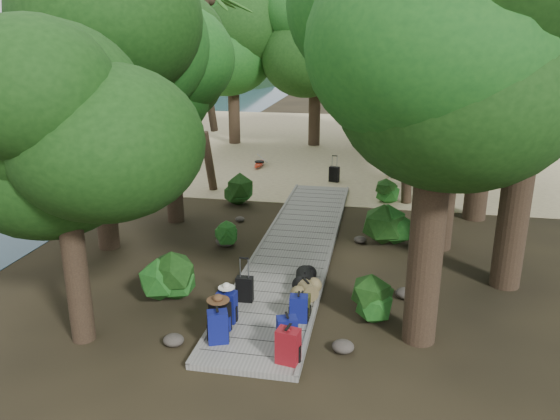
% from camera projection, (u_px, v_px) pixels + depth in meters
% --- Properties ---
extents(ground, '(120.00, 120.00, 0.00)m').
position_uv_depth(ground, '(291.00, 262.00, 14.06)').
color(ground, '#312918').
rests_on(ground, ground).
extents(sand_beach, '(40.00, 22.00, 0.02)m').
position_uv_depth(sand_beach, '(342.00, 144.00, 28.99)').
color(sand_beach, '#C2B383').
rests_on(sand_beach, ground).
extents(distant_hill, '(32.00, 16.00, 12.00)m').
position_uv_depth(distant_hill, '(33.00, 82.00, 66.06)').
color(distant_hill, black).
rests_on(distant_hill, ground).
extents(boardwalk, '(2.00, 12.00, 0.12)m').
position_uv_depth(boardwalk, '(297.00, 246.00, 14.97)').
color(boardwalk, gray).
rests_on(boardwalk, ground).
extents(backpack_left_a, '(0.44, 0.38, 0.70)m').
position_uv_depth(backpack_left_a, '(218.00, 325.00, 10.11)').
color(backpack_left_a, navy).
rests_on(backpack_left_a, boardwalk).
extents(backpack_left_b, '(0.42, 0.35, 0.67)m').
position_uv_depth(backpack_left_b, '(220.00, 315.00, 10.50)').
color(backpack_left_b, black).
rests_on(backpack_left_b, boardwalk).
extents(backpack_left_c, '(0.39, 0.29, 0.71)m').
position_uv_depth(backpack_left_c, '(227.00, 305.00, 10.85)').
color(backpack_left_c, navy).
rests_on(backpack_left_c, boardwalk).
extents(backpack_right_a, '(0.44, 0.35, 0.71)m').
position_uv_depth(backpack_right_a, '(288.00, 344.00, 9.48)').
color(backpack_right_a, maroon).
rests_on(backpack_right_a, boardwalk).
extents(backpack_right_b, '(0.43, 0.37, 0.66)m').
position_uv_depth(backpack_right_b, '(287.00, 331.00, 9.97)').
color(backpack_right_b, navy).
rests_on(backpack_right_b, boardwalk).
extents(backpack_right_c, '(0.38, 0.29, 0.61)m').
position_uv_depth(backpack_right_c, '(299.00, 307.00, 10.87)').
color(backpack_right_c, navy).
rests_on(backpack_right_c, boardwalk).
extents(backpack_right_d, '(0.33, 0.24, 0.50)m').
position_uv_depth(backpack_right_d, '(302.00, 304.00, 11.11)').
color(backpack_right_d, '#353715').
rests_on(backpack_right_d, boardwalk).
extents(duffel_right_khaki, '(0.60, 0.66, 0.37)m').
position_uv_depth(duffel_right_khaki, '(306.00, 289.00, 11.89)').
color(duffel_right_khaki, olive).
rests_on(duffel_right_khaki, boardwalk).
extents(duffel_right_black, '(0.49, 0.69, 0.40)m').
position_uv_depth(duffel_right_black, '(305.00, 279.00, 12.36)').
color(duffel_right_black, black).
rests_on(duffel_right_black, boardwalk).
extents(suitcase_on_boardwalk, '(0.37, 0.21, 0.56)m').
position_uv_depth(suitcase_on_boardwalk, '(245.00, 289.00, 11.70)').
color(suitcase_on_boardwalk, black).
rests_on(suitcase_on_boardwalk, boardwalk).
extents(lone_suitcase_on_sand, '(0.43, 0.32, 0.60)m').
position_uv_depth(lone_suitcase_on_sand, '(334.00, 174.00, 21.52)').
color(lone_suitcase_on_sand, black).
rests_on(lone_suitcase_on_sand, sand_beach).
extents(hat_brown, '(0.44, 0.44, 0.13)m').
position_uv_depth(hat_brown, '(218.00, 297.00, 10.34)').
color(hat_brown, '#51351E').
rests_on(hat_brown, backpack_left_b).
extents(hat_white, '(0.33, 0.33, 0.11)m').
position_uv_depth(hat_white, '(226.00, 285.00, 10.78)').
color(hat_white, silver).
rests_on(hat_white, backpack_left_c).
extents(kayak, '(0.76, 3.02, 0.30)m').
position_uv_depth(kayak, '(259.00, 163.00, 24.05)').
color(kayak, '#B1240F').
rests_on(kayak, sand_beach).
extents(sun_lounger, '(1.11, 1.84, 0.56)m').
position_uv_depth(sun_lounger, '(395.00, 169.00, 22.37)').
color(sun_lounger, silver).
rests_on(sun_lounger, sand_beach).
extents(tree_right_a, '(5.39, 5.39, 8.99)m').
position_uv_depth(tree_right_a, '(439.00, 104.00, 9.14)').
color(tree_right_a, black).
rests_on(tree_right_a, ground).
extents(tree_right_b, '(5.38, 5.38, 9.60)m').
position_uv_depth(tree_right_b, '(533.00, 75.00, 11.30)').
color(tree_right_b, black).
rests_on(tree_right_b, ground).
extents(tree_right_c, '(5.50, 5.50, 9.52)m').
position_uv_depth(tree_right_c, '(455.00, 70.00, 13.57)').
color(tree_right_c, black).
rests_on(tree_right_c, ground).
extents(tree_right_d, '(5.52, 5.52, 10.12)m').
position_uv_depth(tree_right_d, '(492.00, 54.00, 15.83)').
color(tree_right_d, black).
rests_on(tree_right_d, ground).
extents(tree_right_e, '(5.28, 5.28, 9.50)m').
position_uv_depth(tree_right_e, '(444.00, 60.00, 18.47)').
color(tree_right_e, black).
rests_on(tree_right_e, ground).
extents(tree_right_f, '(5.71, 5.71, 10.19)m').
position_uv_depth(tree_right_f, '(498.00, 48.00, 19.86)').
color(tree_right_f, black).
rests_on(tree_right_f, ground).
extents(tree_left_a, '(3.77, 3.77, 6.29)m').
position_uv_depth(tree_left_a, '(65.00, 182.00, 9.57)').
color(tree_left_a, black).
rests_on(tree_left_a, ground).
extents(tree_left_b, '(4.53, 4.53, 8.15)m').
position_uv_depth(tree_left_b, '(94.00, 97.00, 13.80)').
color(tree_left_b, black).
rests_on(tree_left_b, ground).
extents(tree_left_c, '(4.25, 4.25, 7.40)m').
position_uv_depth(tree_left_c, '(169.00, 102.00, 16.02)').
color(tree_left_c, black).
rests_on(tree_left_c, ground).
extents(tree_back_a, '(5.01, 5.01, 8.68)m').
position_uv_depth(tree_back_a, '(315.00, 60.00, 27.36)').
color(tree_back_a, black).
rests_on(tree_back_a, ground).
extents(tree_back_b, '(5.74, 5.74, 10.26)m').
position_uv_depth(tree_back_b, '(391.00, 44.00, 26.91)').
color(tree_back_b, black).
rests_on(tree_back_b, ground).
extents(tree_back_c, '(5.26, 5.26, 9.46)m').
position_uv_depth(tree_back_c, '(453.00, 53.00, 26.02)').
color(tree_back_c, black).
rests_on(tree_back_c, ground).
extents(tree_back_d, '(5.14, 5.14, 8.56)m').
position_uv_depth(tree_back_d, '(233.00, 61.00, 27.88)').
color(tree_back_d, black).
rests_on(tree_back_d, ground).
extents(palm_right_a, '(4.76, 4.76, 8.12)m').
position_uv_depth(palm_right_a, '(419.00, 83.00, 17.92)').
color(palm_right_a, '#184513').
rests_on(palm_right_a, ground).
extents(palm_right_b, '(4.62, 4.62, 8.92)m').
position_uv_depth(palm_right_b, '(463.00, 63.00, 22.05)').
color(palm_right_b, '#184513').
rests_on(palm_right_b, ground).
extents(palm_right_c, '(4.17, 4.17, 6.63)m').
position_uv_depth(palm_right_c, '(389.00, 86.00, 24.85)').
color(palm_right_c, '#184513').
rests_on(palm_right_c, ground).
extents(palm_left_a, '(4.24, 4.24, 6.74)m').
position_uv_depth(palm_left_a, '(203.00, 99.00, 19.50)').
color(palm_left_a, '#184513').
rests_on(palm_left_a, ground).
extents(rock_left_a, '(0.40, 0.36, 0.22)m').
position_uv_depth(rock_left_a, '(174.00, 340.00, 10.29)').
color(rock_left_a, '#4C473F').
rests_on(rock_left_a, ground).
extents(rock_left_b, '(0.34, 0.30, 0.19)m').
position_uv_depth(rock_left_b, '(155.00, 280.00, 12.83)').
color(rock_left_b, '#4C473F').
rests_on(rock_left_b, ground).
extents(rock_left_c, '(0.55, 0.49, 0.30)m').
position_uv_depth(rock_left_c, '(225.00, 241.00, 15.09)').
color(rock_left_c, '#4C473F').
rests_on(rock_left_c, ground).
extents(rock_left_d, '(0.29, 0.26, 0.16)m').
position_uv_depth(rock_left_d, '(240.00, 219.00, 17.08)').
color(rock_left_d, '#4C473F').
rests_on(rock_left_d, ground).
extents(rock_right_a, '(0.42, 0.38, 0.23)m').
position_uv_depth(rock_right_a, '(343.00, 346.00, 10.07)').
color(rock_right_a, '#4C473F').
rests_on(rock_right_a, ground).
extents(rock_right_b, '(0.44, 0.39, 0.24)m').
position_uv_depth(rock_right_b, '(405.00, 293.00, 12.12)').
color(rock_right_b, '#4C473F').
rests_on(rock_right_b, ground).
extents(rock_right_c, '(0.36, 0.32, 0.20)m').
position_uv_depth(rock_right_c, '(360.00, 240.00, 15.33)').
color(rock_right_c, '#4C473F').
rests_on(rock_right_c, ground).
extents(rock_right_d, '(0.50, 0.45, 0.27)m').
position_uv_depth(rock_right_d, '(389.00, 211.00, 17.64)').
color(rock_right_d, '#4C473F').
rests_on(rock_right_d, ground).
extents(shrub_left_a, '(1.25, 1.25, 1.13)m').
position_uv_depth(shrub_left_a, '(166.00, 279.00, 11.80)').
color(shrub_left_a, '#164C17').
rests_on(shrub_left_a, ground).
extents(shrub_left_b, '(0.78, 0.78, 0.70)m').
position_uv_depth(shrub_left_b, '(225.00, 236.00, 14.90)').
color(shrub_left_b, '#164C17').
rests_on(shrub_left_b, ground).
extents(shrub_left_c, '(1.06, 1.06, 0.96)m').
position_uv_depth(shrub_left_c, '(242.00, 190.00, 18.75)').
color(shrub_left_c, '#164C17').
rests_on(shrub_left_c, ground).
extents(shrub_right_a, '(1.06, 1.06, 0.95)m').
position_uv_depth(shrub_right_a, '(370.00, 300.00, 11.06)').
color(shrub_right_a, '#164C17').
rests_on(shrub_right_a, ground).
extents(shrub_right_b, '(1.36, 1.36, 1.23)m').
position_uv_depth(shrub_right_b, '(389.00, 223.00, 15.11)').
color(shrub_right_b, '#164C17').
rests_on(shrub_right_b, ground).
extents(shrub_right_c, '(0.93, 0.93, 0.83)m').
position_uv_depth(shrub_right_c, '(387.00, 190.00, 18.95)').
color(shrub_right_c, '#164C17').
rests_on(shrub_right_c, ground).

